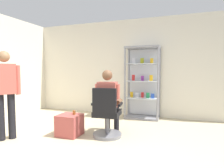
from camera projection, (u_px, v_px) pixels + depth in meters
ground_plane at (78, 162)px, 2.62m from camera, size 7.20×7.20×0.00m
back_wall at (130, 68)px, 5.34m from camera, size 6.00×0.10×2.70m
display_cabinet_main at (143, 82)px, 5.01m from camera, size 0.90×0.45×1.90m
office_chair at (107, 117)px, 3.56m from camera, size 0.59×0.56×0.96m
seated_shopkeeper at (109, 99)px, 3.70m from camera, size 0.52×0.59×1.29m
storage_crate at (70, 125)px, 3.68m from camera, size 0.43×0.41×0.41m
tea_glass at (74, 112)px, 3.68m from camera, size 0.06×0.06×0.08m
standing_customer at (5, 89)px, 3.42m from camera, size 0.39×0.44×1.63m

